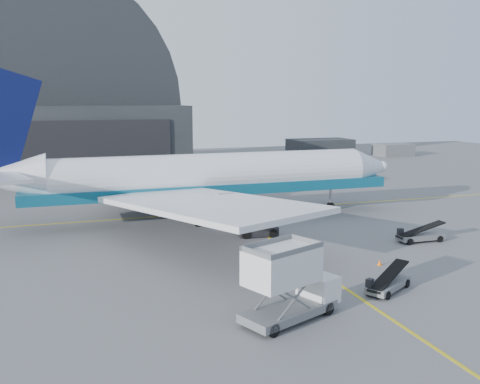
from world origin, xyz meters
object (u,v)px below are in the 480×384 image
object	(u,v)px
catering_truck	(288,283)
pushback_tug	(259,229)
belt_loader_b	(420,236)
belt_loader_a	(388,284)
airliner	(197,177)

from	to	relation	value
catering_truck	pushback_tug	world-z (taller)	catering_truck
catering_truck	belt_loader_b	size ratio (longest dim) A/B	1.49
pushback_tug	belt_loader_a	world-z (taller)	belt_loader_a
pushback_tug	belt_loader_b	size ratio (longest dim) A/B	0.84
catering_truck	pushback_tug	size ratio (longest dim) A/B	1.76
belt_loader_a	pushback_tug	bearing A→B (deg)	69.37
airliner	belt_loader_b	xyz separation A→B (m)	(17.57, -15.46, -4.17)
catering_truck	pushback_tug	xyz separation A→B (m)	(5.35, 19.51, -1.65)
catering_truck	belt_loader_a	world-z (taller)	catering_truck
belt_loader_a	catering_truck	bearing A→B (deg)	164.26
airliner	pushback_tug	world-z (taller)	airliner
belt_loader_b	pushback_tug	bearing A→B (deg)	154.34
catering_truck	pushback_tug	distance (m)	20.30
airliner	pushback_tug	size ratio (longest dim) A/B	12.00
belt_loader_b	airliner	bearing A→B (deg)	139.80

